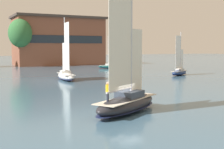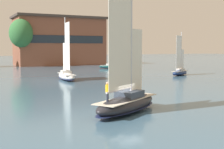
{
  "view_description": "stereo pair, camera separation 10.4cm",
  "coord_description": "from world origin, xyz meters",
  "views": [
    {
      "loc": [
        -13.52,
        -23.89,
        5.78
      ],
      "look_at": [
        0.0,
        3.0,
        3.16
      ],
      "focal_mm": 50.0,
      "sensor_mm": 36.0,
      "label": 1
    },
    {
      "loc": [
        -13.43,
        -23.93,
        5.78
      ],
      "look_at": [
        0.0,
        3.0,
        3.16
      ],
      "focal_mm": 50.0,
      "sensor_mm": 36.0,
      "label": 2
    }
  ],
  "objects": [
    {
      "name": "sailboat_main",
      "position": [
        0.01,
        0.01,
        1.01
      ],
      "size": [
        9.14,
        6.91,
        12.55
      ],
      "color": "#232328",
      "rests_on": "ground"
    },
    {
      "name": "ground_plane",
      "position": [
        0.0,
        0.0,
        0.0
      ],
      "size": [
        400.0,
        400.0,
        0.0
      ],
      "primitive_type": "plane",
      "color": "#42667F"
    },
    {
      "name": "sailboat_moored_near_marina",
      "position": [
        28.09,
        27.62,
        0.77
      ],
      "size": [
        6.58,
        4.85,
        9.01
      ],
      "color": "navy",
      "rests_on": "ground"
    },
    {
      "name": "waterfront_building",
      "position": [
        17.36,
        77.0,
        7.97
      ],
      "size": [
        29.32,
        15.02,
        15.84
      ],
      "color": "brown",
      "rests_on": "ground"
    },
    {
      "name": "tree_shore_right",
      "position": [
        3.77,
        70.56,
        9.92
      ],
      "size": [
        6.89,
        6.89,
        14.18
      ],
      "color": "brown",
      "rests_on": "ground"
    },
    {
      "name": "sailboat_moored_mid_channel",
      "position": [
        3.92,
        29.05,
        0.91
      ],
      "size": [
        3.0,
        8.24,
        11.09
      ],
      "color": "silver",
      "rests_on": "ground"
    },
    {
      "name": "sailboat_moored_far_slip",
      "position": [
        24.23,
        52.47,
        0.61
      ],
      "size": [
        6.43,
        5.14,
        8.97
      ],
      "color": "#194C47",
      "rests_on": "ground"
    }
  ]
}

